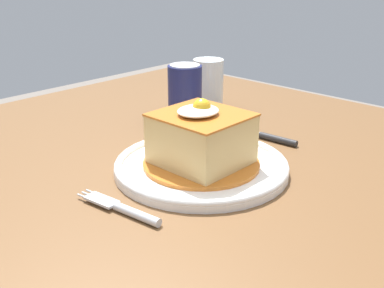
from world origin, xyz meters
TOP-DOWN VIEW (x-y plane):
  - dining_table at (0.00, 0.00)m, footprint 1.15×0.95m
  - main_plate at (0.05, -0.11)m, footprint 0.27×0.27m
  - sandwich_meal at (0.05, -0.11)m, footprint 0.18×0.18m
  - fork at (-0.12, -0.13)m, footprint 0.03×0.14m
  - knife at (0.23, -0.10)m, footprint 0.03×0.17m
  - soda_can at (0.18, 0.06)m, footprint 0.07×0.07m
  - drinking_glass at (0.32, 0.12)m, footprint 0.07×0.07m

SIDE VIEW (x-z plane):
  - dining_table at x=0.00m, z-range 0.26..0.98m
  - knife at x=0.23m, z-range 0.72..0.74m
  - fork at x=-0.12m, z-range 0.72..0.74m
  - main_plate at x=0.05m, z-range 0.72..0.74m
  - drinking_glass at x=0.32m, z-range 0.72..0.82m
  - sandwich_meal at x=0.05m, z-range 0.72..0.83m
  - soda_can at x=0.18m, z-range 0.72..0.85m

